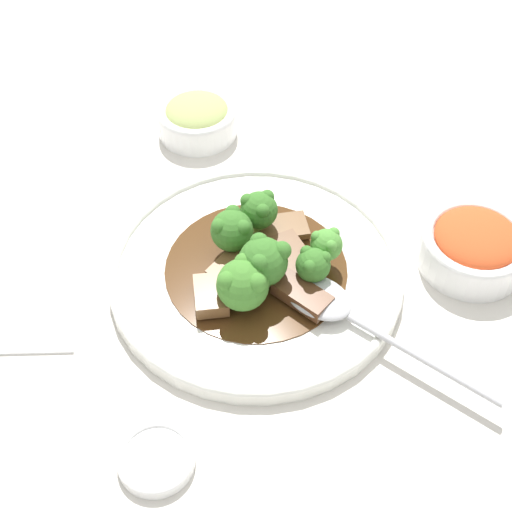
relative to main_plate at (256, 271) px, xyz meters
name	(u,v)px	position (x,y,z in m)	size (l,w,h in m)	color
ground_plane	(256,277)	(0.00, 0.00, -0.01)	(4.00, 4.00, 0.00)	silver
main_plate	(256,271)	(0.00, 0.00, 0.00)	(0.30, 0.30, 0.02)	white
beef_strip_0	(211,295)	(0.03, -0.05, 0.02)	(0.05, 0.04, 0.02)	brown
beef_strip_1	(233,266)	(0.00, -0.02, 0.02)	(0.06, 0.06, 0.01)	brown
beef_strip_2	(283,228)	(-0.04, 0.04, 0.01)	(0.04, 0.05, 0.01)	brown
beef_strip_3	(291,252)	(0.00, 0.04, 0.01)	(0.06, 0.04, 0.01)	brown
beef_strip_4	(302,295)	(0.06, 0.03, 0.02)	(0.06, 0.06, 0.01)	#56331E
broccoli_floret_0	(259,210)	(-0.05, 0.02, 0.04)	(0.04, 0.04, 0.05)	#7FA84C
broccoli_floret_1	(243,284)	(0.04, -0.03, 0.04)	(0.05, 0.05, 0.05)	#8EB756
broccoli_floret_2	(266,260)	(0.03, 0.00, 0.04)	(0.05, 0.05, 0.06)	#7FA84C
broccoli_floret_3	(326,245)	(0.01, 0.07, 0.04)	(0.03, 0.03, 0.04)	#7FA84C
broccoli_floret_4	(232,230)	(-0.03, -0.02, 0.04)	(0.04, 0.04, 0.05)	#8EB756
broccoli_floret_5	(313,265)	(0.03, 0.05, 0.03)	(0.03, 0.03, 0.04)	#7FA84C
serving_spoon	(331,305)	(0.07, 0.06, 0.02)	(0.20, 0.16, 0.01)	#B7B7BC
side_bowl_kimchi	(474,246)	(0.04, 0.22, 0.02)	(0.11, 0.11, 0.05)	white
side_bowl_appetizer	(197,118)	(-0.25, -0.01, 0.01)	(0.10, 0.10, 0.05)	white
sauce_dish	(156,459)	(0.17, -0.14, 0.00)	(0.07, 0.07, 0.01)	white
paper_napkin	(27,314)	(-0.01, -0.23, -0.01)	(0.11, 0.12, 0.01)	white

